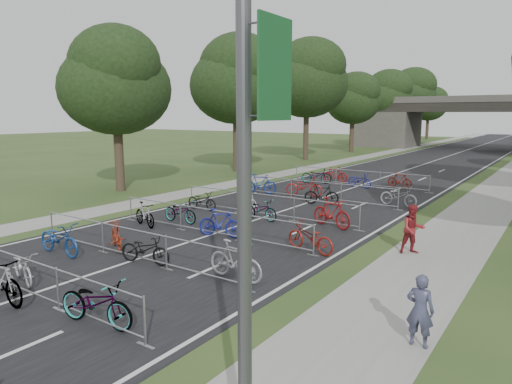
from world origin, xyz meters
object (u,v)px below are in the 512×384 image
at_px(overpass_bridge, 471,123).
at_px(pedestrian_a, 420,311).
at_px(pedestrian_b, 413,229).
at_px(lamppost, 246,153).

relative_size(overpass_bridge, pedestrian_a, 20.15).
xyz_separation_m(overpass_bridge, pedestrian_a, (9.20, -58.19, -2.76)).
bearing_deg(pedestrian_b, lamppost, -123.67).
height_order(overpass_bridge, pedestrian_a, overpass_bridge).
relative_size(pedestrian_a, pedestrian_b, 0.91).
xyz_separation_m(overpass_bridge, pedestrian_b, (7.24, -51.84, -2.69)).
bearing_deg(overpass_bridge, pedestrian_a, -81.01).
distance_m(pedestrian_a, pedestrian_b, 6.64).
relative_size(lamppost, pedestrian_a, 5.34).
relative_size(overpass_bridge, pedestrian_b, 18.27).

